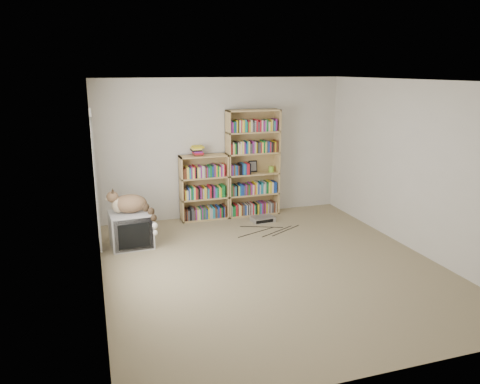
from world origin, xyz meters
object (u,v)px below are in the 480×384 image
object	(u,v)px
cat	(133,206)
dvd_player	(263,219)
bookcase_tall	(252,166)
bookcase_short	(204,190)
crt_tv	(131,229)

from	to	relation	value
cat	dvd_player	distance (m)	2.42
bookcase_tall	bookcase_short	bearing A→B (deg)	-179.98
bookcase_tall	bookcase_short	xyz separation A→B (m)	(-0.92, -0.00, -0.38)
cat	dvd_player	xyz separation A→B (m)	(2.29, 0.54, -0.60)
cat	dvd_player	bearing A→B (deg)	19.08
bookcase_tall	dvd_player	xyz separation A→B (m)	(0.03, -0.49, -0.87)
crt_tv	cat	world-z (taller)	cat
crt_tv	bookcase_tall	size ratio (longest dim) A/B	0.34
cat	bookcase_short	distance (m)	1.68
bookcase_tall	dvd_player	world-z (taller)	bookcase_tall
bookcase_tall	cat	bearing A→B (deg)	-155.64
cat	bookcase_short	bearing A→B (deg)	43.34
crt_tv	bookcase_short	xyz separation A→B (m)	(1.39, 0.98, 0.27)
cat	bookcase_tall	distance (m)	2.49
bookcase_short	dvd_player	world-z (taller)	bookcase_short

